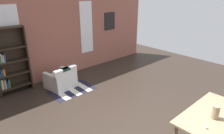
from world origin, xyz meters
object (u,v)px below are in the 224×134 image
Objects in this scene: armchair_white at (61,80)px; vase_on_table at (216,112)px; bookshelf_tall at (8,62)px; dining_table at (216,119)px.

vase_on_table is at bearing -79.81° from armchair_white.
bookshelf_tall is 1.64m from armchair_white.
vase_on_table is (-0.13, 0.00, 0.22)m from dining_table.
armchair_white is (-0.80, 4.46, -0.61)m from vase_on_table.
vase_on_table is 0.29× the size of armchair_white.
dining_table is at bearing -66.90° from bookshelf_tall.
dining_table is 0.25m from vase_on_table.
dining_table is 0.84× the size of bookshelf_tall.
armchair_white is at bearing 101.80° from dining_table.
vase_on_table is 5.59m from bookshelf_tall.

